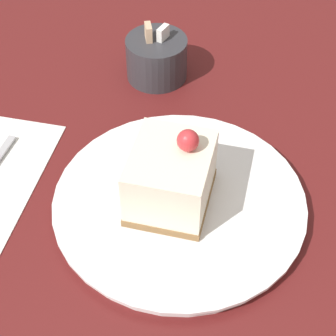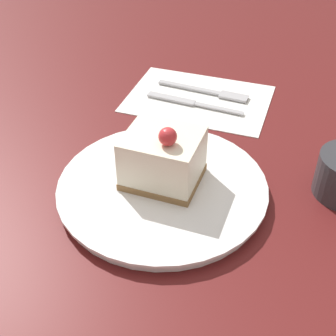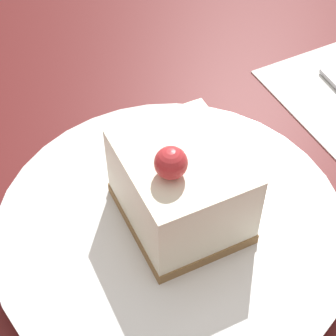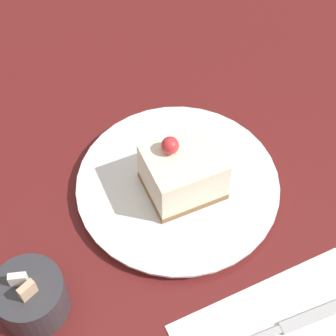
# 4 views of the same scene
# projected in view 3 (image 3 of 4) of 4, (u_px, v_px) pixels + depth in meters

# --- Properties ---
(ground_plane) EXTENTS (4.00, 4.00, 0.00)m
(ground_plane) POSITION_uv_depth(u_px,v_px,m) (144.00, 267.00, 0.43)
(ground_plane) COLOR #5B1919
(plate) EXTENTS (0.27, 0.27, 0.02)m
(plate) POSITION_uv_depth(u_px,v_px,m) (171.00, 227.00, 0.44)
(plate) COLOR white
(plate) RESTS_ON ground_plane
(cake_slice) EXTENTS (0.09, 0.10, 0.09)m
(cake_slice) POSITION_uv_depth(u_px,v_px,m) (181.00, 187.00, 0.41)
(cake_slice) COLOR olive
(cake_slice) RESTS_ON plate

